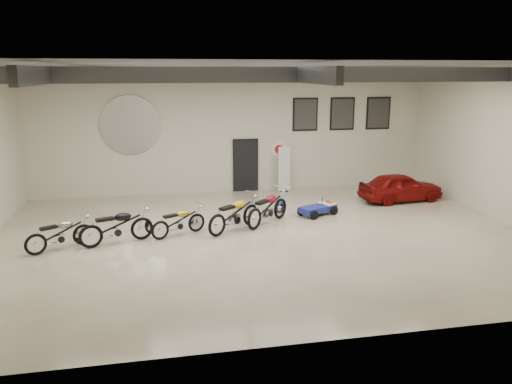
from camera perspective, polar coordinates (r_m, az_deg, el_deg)
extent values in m
cube|color=beige|center=(14.96, 0.90, -5.16)|extent=(16.00, 12.00, 0.01)
cube|color=slate|center=(14.16, 0.97, 14.36)|extent=(16.00, 12.00, 0.01)
cube|color=beige|center=(20.20, -2.66, 7.03)|extent=(16.00, 0.02, 5.00)
cube|color=beige|center=(17.82, 27.06, 4.66)|extent=(0.02, 12.00, 5.00)
cube|color=black|center=(20.45, -1.21, 3.01)|extent=(0.92, 0.08, 2.10)
imported|color=maroon|center=(19.72, 16.20, 0.55)|extent=(1.59, 3.29, 1.08)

